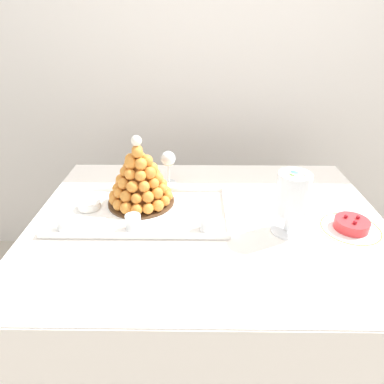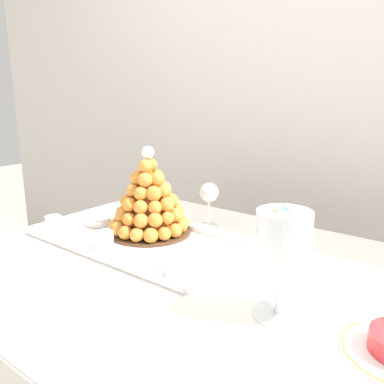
# 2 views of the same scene
# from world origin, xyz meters

# --- Properties ---
(ground_plane) EXTENTS (12.00, 12.00, 0.00)m
(ground_plane) POSITION_xyz_m (0.00, 0.00, 0.00)
(ground_plane) COLOR #B2A899
(backdrop_wall) EXTENTS (4.80, 0.10, 2.50)m
(backdrop_wall) POSITION_xyz_m (0.00, 0.92, 1.25)
(backdrop_wall) COLOR silver
(backdrop_wall) RESTS_ON ground_plane
(buffet_table) EXTENTS (1.33, 1.00, 0.77)m
(buffet_table) POSITION_xyz_m (0.00, 0.00, 0.65)
(buffet_table) COLOR brown
(buffet_table) RESTS_ON ground_plane
(serving_tray) EXTENTS (0.66, 0.35, 0.02)m
(serving_tray) POSITION_xyz_m (-0.26, 0.04, 0.77)
(serving_tray) COLOR white
(serving_tray) RESTS_ON buffet_table
(croquembouche) EXTENTS (0.27, 0.27, 0.28)m
(croquembouche) POSITION_xyz_m (-0.27, 0.11, 0.88)
(croquembouche) COLOR #4C331E
(croquembouche) RESTS_ON serving_tray
(dessert_cup_left) EXTENTS (0.05, 0.05, 0.06)m
(dessert_cup_left) POSITION_xyz_m (-0.51, -0.08, 0.80)
(dessert_cup_left) COLOR silver
(dessert_cup_left) RESTS_ON serving_tray
(dessert_cup_mid_left) EXTENTS (0.06, 0.06, 0.06)m
(dessert_cup_mid_left) POSITION_xyz_m (-0.27, -0.08, 0.80)
(dessert_cup_mid_left) COLOR silver
(dessert_cup_mid_left) RESTS_ON serving_tray
(dessert_cup_centre) EXTENTS (0.05, 0.05, 0.05)m
(dessert_cup_centre) POSITION_xyz_m (-0.01, -0.08, 0.80)
(dessert_cup_centre) COLOR silver
(dessert_cup_centre) RESTS_ON serving_tray
(creme_brulee_ramekin) EXTENTS (0.09, 0.09, 0.03)m
(creme_brulee_ramekin) POSITION_xyz_m (-0.47, 0.06, 0.79)
(creme_brulee_ramekin) COLOR white
(creme_brulee_ramekin) RESTS_ON serving_tray
(macaron_goblet) EXTENTS (0.11, 0.11, 0.24)m
(macaron_goblet) POSITION_xyz_m (0.27, -0.08, 0.92)
(macaron_goblet) COLOR white
(macaron_goblet) RESTS_ON buffet_table
(fruit_tart_plate) EXTENTS (0.21, 0.21, 0.05)m
(fruit_tart_plate) POSITION_xyz_m (0.51, -0.07, 0.78)
(fruit_tart_plate) COLOR white
(fruit_tart_plate) RESTS_ON buffet_table
(wine_glass) EXTENTS (0.07, 0.07, 0.15)m
(wine_glass) POSITION_xyz_m (-0.17, 0.30, 0.88)
(wine_glass) COLOR silver
(wine_glass) RESTS_ON buffet_table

